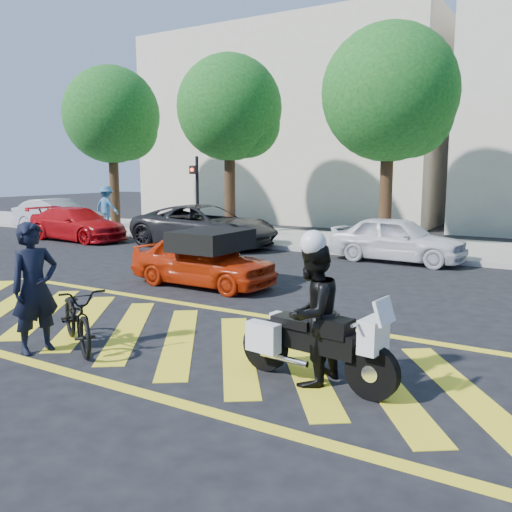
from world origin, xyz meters
The scene contains 18 objects.
ground centered at (0.00, 0.00, 0.00)m, with size 90.00×90.00×0.00m, color black.
sidewalk centered at (0.00, 12.00, 0.07)m, with size 60.00×5.00×0.15m, color #9E998E.
crosswalk centered at (-0.04, 0.00, 0.00)m, with size 12.33×4.00×0.01m.
building_left centered at (-8.00, 21.00, 5.00)m, with size 16.00×8.00×10.00m, color beige.
tree_far_left centered at (-12.87, 12.06, 5.05)m, with size 4.40×4.40×7.41m.
tree_left centered at (-6.37, 12.06, 4.99)m, with size 4.20×4.20×7.26m.
tree_center centered at (0.13, 12.06, 5.10)m, with size 4.60×4.60×7.56m.
signal_pole centered at (-6.50, 9.74, 1.92)m, with size 0.28×0.43×3.20m.
officer_bike centered at (-0.94, -1.54, 0.97)m, with size 0.71×0.46×1.94m, color black.
bicycle centered at (-0.60, -1.08, 0.49)m, with size 0.64×1.85×0.97m, color black.
police_motorcycle centered at (3.08, -0.54, 0.54)m, with size 2.24×0.77×0.99m.
officer_moto centered at (3.06, -0.54, 0.90)m, with size 0.88×0.68×1.80m, color black.
red_convertible centered at (-1.62, 3.51, 0.61)m, with size 1.43×3.57×1.21m, color #BA2608.
parked_far_left centered at (-13.60, 9.20, 0.73)m, with size 1.54×4.41×1.45m, color #A3A6AB.
parked_left centered at (-10.80, 7.80, 0.64)m, with size 1.78×4.39×1.27m, color #B50B10.
parked_mid_left centered at (-5.50, 8.89, 0.74)m, with size 2.46×5.34×1.48m, color black.
parked_mid_right centered at (1.29, 9.20, 0.67)m, with size 1.59×3.96×1.35m, color silver.
pedestrian_left centered at (-12.37, 10.86, 1.08)m, with size 1.20×0.69×1.86m, color #366895.
Camera 1 is at (5.83, -6.53, 2.67)m, focal length 38.00 mm.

